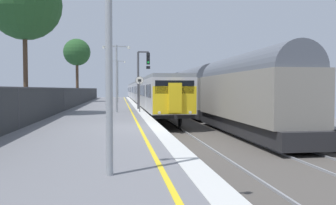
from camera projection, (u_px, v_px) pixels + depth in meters
ground at (205, 140)px, 15.39m from camera, size 17.40×110.00×1.21m
commuter_train_at_platform at (142, 92)px, 49.27m from camera, size 2.83×58.91×3.81m
freight_train_adjacent_track at (195, 90)px, 33.05m from camera, size 2.60×40.51×4.69m
signal_gantry at (141, 73)px, 28.48m from camera, size 1.10×0.24×4.88m
speed_limit_sign at (140, 89)px, 24.85m from camera, size 0.59×0.08×2.63m
platform_lamp_near at (109, 12)px, 6.54m from camera, size 2.00×0.20×5.38m
platform_lamp_mid at (117, 72)px, 24.45m from camera, size 2.00×0.20×4.88m
platform_lamp_far at (118, 77)px, 42.34m from camera, size 2.00×0.20×5.29m
platform_back_fence at (18, 107)px, 14.18m from camera, size 0.07×99.00×1.80m
background_tree_left at (77, 53)px, 43.92m from camera, size 3.48×3.48×8.23m
background_tree_centre at (22, 5)px, 21.39m from camera, size 4.69×4.69×9.54m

